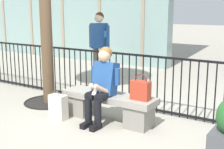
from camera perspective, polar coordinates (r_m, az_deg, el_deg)
The scene contains 7 objects.
ground_plane at distance 5.16m, azimuth -0.61°, elevation -8.36°, with size 60.00×60.00×0.00m, color #A8A091.
stone_bench at distance 5.08m, azimuth -0.62°, elevation -5.49°, with size 1.60×0.44×0.45m.
seated_person_with_phone at distance 4.89m, azimuth -1.79°, elevation -1.57°, with size 0.52×0.66×1.21m.
handbag_on_bench at distance 4.69m, azimuth 5.22°, elevation -2.81°, with size 0.29×0.14×0.40m.
shopping_bag at distance 5.23m, azimuth -9.76°, elevation -5.84°, with size 0.29×0.17×0.50m.
bystander_at_railing at distance 7.23m, azimuth -2.34°, elevation 5.68°, with size 0.55×0.43×1.71m.
plaza_railing at distance 5.66m, azimuth 3.76°, elevation -1.17°, with size 9.43×0.04×1.01m.
Camera 1 is at (2.68, -4.03, 1.80)m, focal length 50.16 mm.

